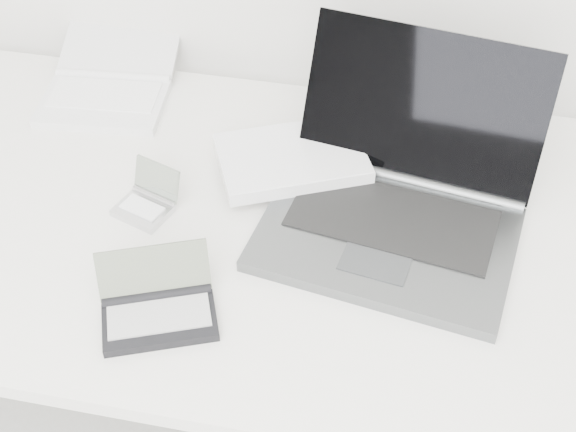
% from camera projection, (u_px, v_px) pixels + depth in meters
% --- Properties ---
extents(desk, '(1.60, 0.80, 0.73)m').
position_uv_depth(desk, '(309.00, 246.00, 1.40)').
color(desk, white).
rests_on(desk, ground).
extents(laptop_large, '(0.59, 0.47, 0.26)m').
position_uv_depth(laptop_large, '(372.00, 189.00, 1.37)').
color(laptop_large, '#56595B').
rests_on(laptop_large, desk).
extents(netbook_open_white, '(0.27, 0.33, 0.07)m').
position_uv_depth(netbook_open_white, '(108.00, 86.00, 1.63)').
color(netbook_open_white, white).
rests_on(netbook_open_white, desk).
extents(pda_silver, '(0.12, 0.12, 0.07)m').
position_uv_depth(pda_silver, '(147.00, 202.00, 1.39)').
color(pda_silver, silver).
rests_on(pda_silver, desk).
extents(palmtop_charcoal, '(0.21, 0.19, 0.09)m').
position_uv_depth(palmtop_charcoal, '(158.00, 308.00, 1.22)').
color(palmtop_charcoal, black).
rests_on(palmtop_charcoal, desk).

